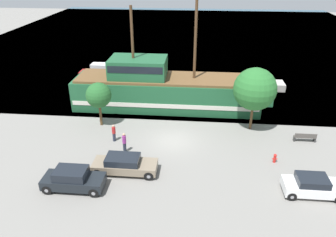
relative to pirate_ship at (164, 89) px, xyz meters
The scene contains 14 objects.
ground_plane 7.81m from the pirate_ship, 77.70° to the right, with size 160.00×160.00×0.00m, color gray.
water_surface 36.72m from the pirate_ship, 87.49° to the left, with size 80.00×80.00×0.00m, color #33566B.
pirate_ship is the anchor object (origin of this frame).
moored_boat_dockside 12.29m from the pirate_ship, 135.80° to the left, with size 7.32×1.89×2.02m.
moored_boat_outer 12.86m from the pirate_ship, 30.70° to the left, with size 6.16×2.16×1.97m.
parked_car_curb_front 15.56m from the pirate_ship, 108.51° to the right, with size 4.29×1.82×1.59m.
parked_car_curb_mid 12.67m from the pirate_ship, 97.92° to the right, with size 4.84×1.84×1.40m.
parked_car_curb_rear 18.12m from the pirate_ship, 49.90° to the right, with size 3.95×1.80×1.41m.
fire_hydrant 14.19m from the pirate_ship, 45.41° to the right, with size 0.42×0.25×0.76m.
bench_promenade_east 14.78m from the pirate_ship, 26.02° to the right, with size 1.89×0.45×0.85m.
pedestrian_walking_near 9.98m from the pirate_ship, 103.66° to the right, with size 0.32×0.32×1.80m.
pedestrian_walking_far 8.78m from the pirate_ship, 114.95° to the right, with size 0.32×0.32×1.60m.
tree_row_east 7.59m from the pirate_ship, 139.01° to the right, with size 2.41×2.41×4.33m.
tree_row_mideast 9.95m from the pirate_ship, 26.55° to the right, with size 3.92×3.92×5.98m.
Camera 1 is at (1.82, -25.30, 14.76)m, focal length 35.00 mm.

